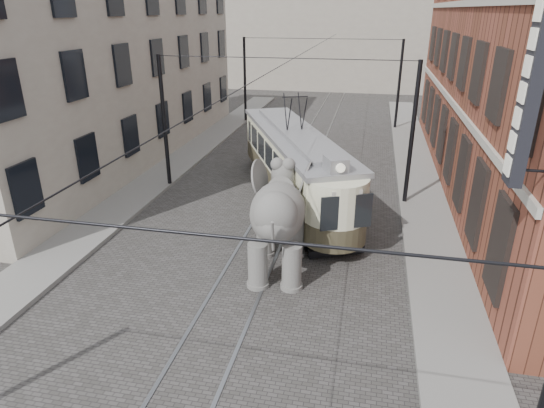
# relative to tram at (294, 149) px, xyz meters

# --- Properties ---
(ground) EXTENTS (120.00, 120.00, 0.00)m
(ground) POSITION_rel_tram_xyz_m (-0.39, -5.72, -2.25)
(ground) COLOR #423F3D
(tram_rails) EXTENTS (1.54, 80.00, 0.02)m
(tram_rails) POSITION_rel_tram_xyz_m (-0.39, -5.72, -2.24)
(tram_rails) COLOR slate
(tram_rails) RESTS_ON ground
(sidewalk_right) EXTENTS (2.00, 60.00, 0.15)m
(sidewalk_right) POSITION_rel_tram_xyz_m (5.61, -5.72, -2.18)
(sidewalk_right) COLOR slate
(sidewalk_right) RESTS_ON ground
(sidewalk_left) EXTENTS (2.00, 60.00, 0.15)m
(sidewalk_left) POSITION_rel_tram_xyz_m (-6.89, -5.72, -2.18)
(sidewalk_left) COLOR slate
(sidewalk_left) RESTS_ON ground
(stucco_building) EXTENTS (7.00, 24.00, 10.00)m
(stucco_building) POSITION_rel_tram_xyz_m (-11.39, 4.28, 2.75)
(stucco_building) COLOR gray
(stucco_building) RESTS_ON ground
(distant_block) EXTENTS (28.00, 10.00, 14.00)m
(distant_block) POSITION_rel_tram_xyz_m (-0.39, 34.28, 4.75)
(distant_block) COLOR gray
(distant_block) RESTS_ON ground
(catenary) EXTENTS (11.00, 30.20, 6.00)m
(catenary) POSITION_rel_tram_xyz_m (-0.59, -0.72, 0.75)
(catenary) COLOR black
(catenary) RESTS_ON ground
(tram) EXTENTS (6.89, 11.30, 4.51)m
(tram) POSITION_rel_tram_xyz_m (0.00, 0.00, 0.00)
(tram) COLOR beige
(tram) RESTS_ON ground
(elephant) EXTENTS (3.43, 5.49, 3.18)m
(elephant) POSITION_rel_tram_xyz_m (0.54, -6.27, -0.66)
(elephant) COLOR #5C5955
(elephant) RESTS_ON ground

